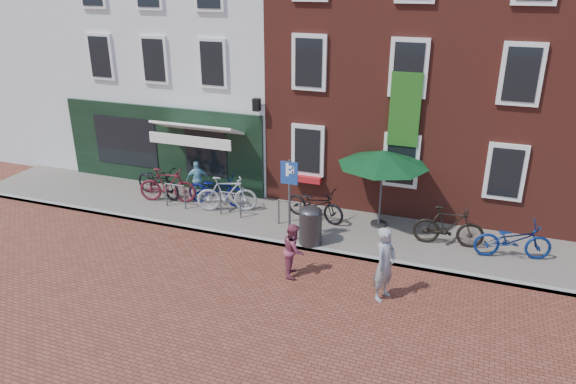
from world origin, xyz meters
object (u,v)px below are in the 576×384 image
(parasol, at_px, (383,155))
(bicycle_0, at_px, (158,181))
(woman, at_px, (385,264))
(bicycle_1, at_px, (167,185))
(litter_bin, at_px, (311,224))
(cafe_person, at_px, (198,179))
(bicycle_3, at_px, (227,194))
(parking_sign, at_px, (289,187))
(bicycle_2, at_px, (216,189))
(bicycle_5, at_px, (449,226))
(bicycle_4, at_px, (315,204))
(bicycle_6, at_px, (513,240))
(boy, at_px, (294,250))

(parasol, distance_m, bicycle_0, 7.87)
(woman, bearing_deg, bicycle_1, 88.27)
(litter_bin, bearing_deg, cafe_person, 157.81)
(parasol, relative_size, bicycle_3, 1.39)
(parking_sign, xyz_separation_m, bicycle_2, (-3.20, 1.67, -1.15))
(parking_sign, bearing_deg, cafe_person, 154.13)
(parasol, height_order, bicycle_5, parasol)
(woman, xyz_separation_m, bicycle_4, (-2.83, 3.50, -0.30))
(cafe_person, bearing_deg, bicycle_6, 142.06)
(bicycle_3, bearing_deg, parking_sign, -135.78)
(boy, bearing_deg, bicycle_6, -77.96)
(boy, bearing_deg, bicycle_1, 47.58)
(bicycle_4, bearing_deg, bicycle_3, 110.32)
(parking_sign, relative_size, bicycle_4, 1.22)
(cafe_person, distance_m, bicycle_1, 1.04)
(litter_bin, height_order, bicycle_4, litter_bin)
(bicycle_1, relative_size, bicycle_2, 0.97)
(parking_sign, bearing_deg, litter_bin, 5.56)
(parking_sign, bearing_deg, bicycle_6, 10.88)
(litter_bin, distance_m, bicycle_5, 3.91)
(parking_sign, height_order, bicycle_3, parking_sign)
(bicycle_1, relative_size, bicycle_3, 1.00)
(bicycle_2, height_order, bicycle_3, bicycle_3)
(litter_bin, distance_m, bicycle_4, 1.63)
(parking_sign, relative_size, bicycle_6, 1.22)
(boy, height_order, cafe_person, boy)
(litter_bin, height_order, woman, woman)
(parasol, relative_size, bicycle_0, 1.34)
(parking_sign, xyz_separation_m, boy, (0.69, -1.57, -1.07))
(litter_bin, bearing_deg, bicycle_2, 157.14)
(boy, bearing_deg, bicycle_4, -7.35)
(bicycle_3, bearing_deg, bicycle_0, 63.67)
(parking_sign, bearing_deg, bicycle_3, 153.68)
(bicycle_1, bearing_deg, bicycle_2, -90.31)
(parking_sign, distance_m, boy, 2.02)
(bicycle_0, height_order, bicycle_3, bicycle_3)
(bicycle_1, xyz_separation_m, bicycle_2, (1.65, 0.37, -0.06))
(bicycle_0, bearing_deg, litter_bin, -89.21)
(bicycle_6, bearing_deg, bicycle_1, 76.90)
(cafe_person, height_order, bicycle_6, cafe_person)
(boy, height_order, bicycle_5, boy)
(cafe_person, relative_size, bicycle_6, 0.66)
(cafe_person, xyz_separation_m, bicycle_6, (10.09, -0.81, -0.13))
(bicycle_1, bearing_deg, bicycle_6, -103.54)
(parking_sign, relative_size, bicycle_5, 1.26)
(parasol, bearing_deg, cafe_person, 179.64)
(woman, height_order, bicycle_6, woman)
(cafe_person, xyz_separation_m, bicycle_3, (1.44, -0.67, -0.07))
(boy, bearing_deg, cafe_person, 38.32)
(cafe_person, distance_m, bicycle_4, 4.34)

